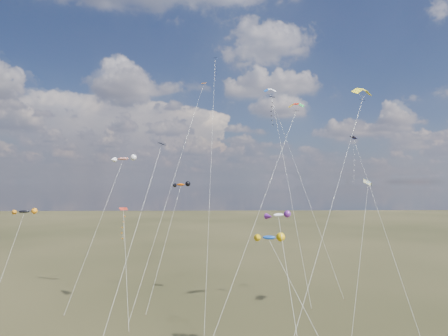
{
  "coord_description": "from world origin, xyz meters",
  "views": [
    {
      "loc": [
        -1.67,
        -37.8,
        17.05
      ],
      "look_at": [
        0.0,
        18.0,
        19.0
      ],
      "focal_mm": 32.0,
      "sensor_mm": 36.0,
      "label": 1
    }
  ],
  "objects": [
    {
      "name": "parafoil_striped",
      "position": [
        18.22,
        12.63,
        17.17
      ],
      "size": [
        7.17,
        11.56,
        17.86
      ],
      "color": "gold",
      "rests_on": "ground"
    },
    {
      "name": "parafoil_yellow",
      "position": [
        16.75,
        10.29,
        28.32
      ],
      "size": [
        16.35,
        21.67,
        29.13
      ],
      "color": "yellow",
      "rests_on": "ground"
    },
    {
      "name": "novelty_white_purple",
      "position": [
        4.59,
        -0.39,
        13.87
      ],
      "size": [
        2.52,
        11.5,
        14.29
      ],
      "color": "silver",
      "rests_on": "ground"
    },
    {
      "name": "novelty_black_orange",
      "position": [
        -30.92,
        25.32,
        12.41
      ],
      "size": [
        3.31,
        10.56,
        12.93
      ],
      "color": "black",
      "rests_on": "ground"
    },
    {
      "name": "diamond_orange_center",
      "position": [
        -6.11,
        21.05,
        21.43
      ],
      "size": [
        9.13,
        16.43,
        33.29
      ],
      "color": "orange",
      "rests_on": "ground"
    },
    {
      "name": "novelty_blue_yellow",
      "position": [
        3.93,
        1.22,
        11.58
      ],
      "size": [
        6.6,
        8.61,
        12.08
      ],
      "color": "blue",
      "rests_on": "ground"
    },
    {
      "name": "novelty_orange_black",
      "position": [
        -6.46,
        22.92,
        16.55
      ],
      "size": [
        5.09,
        10.04,
        17.11
      ],
      "color": "#E75602",
      "rests_on": "ground"
    },
    {
      "name": "diamond_black_mid",
      "position": [
        -9.44,
        10.15,
        15.85
      ],
      "size": [
        4.8,
        15.78,
        22.24
      ],
      "color": "black",
      "rests_on": "ground"
    },
    {
      "name": "novelty_redwhite_stripe",
      "position": [
        -15.34,
        23.61,
        20.55
      ],
      "size": [
        7.27,
        10.95,
        21.15
      ],
      "color": "#F13919",
      "rests_on": "ground"
    },
    {
      "name": "parafoil_blue_white",
      "position": [
        9.72,
        39.13,
        34.95
      ],
      "size": [
        9.06,
        20.07,
        35.8
      ],
      "color": "#1B52B3",
      "rests_on": "ground"
    },
    {
      "name": "diamond_red_low",
      "position": [
        -13.79,
        17.41,
        10.81
      ],
      "size": [
        3.6,
        10.34,
        13.51
      ],
      "color": "red",
      "rests_on": "ground"
    },
    {
      "name": "diamond_black_high",
      "position": [
        9.23,
        31.8,
        27.89
      ],
      "size": [
        3.27,
        17.88,
        32.52
      ],
      "color": "black",
      "rests_on": "ground"
    },
    {
      "name": "parafoil_tricolor",
      "position": [
        9.54,
        15.03,
        27.32
      ],
      "size": [
        13.89,
        19.64,
        28.07
      ],
      "color": "yellow",
      "rests_on": "ground"
    },
    {
      "name": "diamond_navy_tall",
      "position": [
        -1.23,
        34.8,
        34.99
      ],
      "size": [
        1.99,
        31.91,
        41.07
      ],
      "color": "#122450",
      "rests_on": "ground"
    },
    {
      "name": "diamond_navy_right",
      "position": [
        17.14,
        13.6,
        19.04
      ],
      "size": [
        2.67,
        13.97,
        23.11
      ],
      "color": "#141252",
      "rests_on": "ground"
    }
  ]
}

